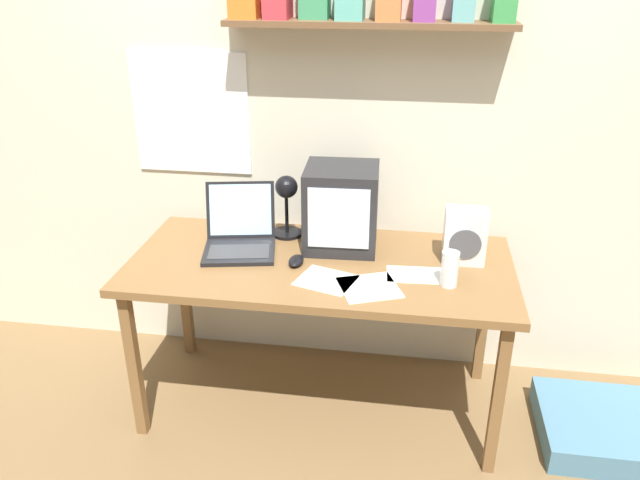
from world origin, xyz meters
TOP-DOWN VIEW (x-y plane):
  - ground_plane at (0.00, 0.00)m, footprint 12.00×12.00m
  - back_wall at (0.00, 0.45)m, footprint 5.60×0.24m
  - corner_desk at (0.00, 0.00)m, footprint 1.61×0.75m
  - crt_monitor at (0.07, 0.17)m, footprint 0.32×0.31m
  - laptop at (-0.37, 0.09)m, footprint 0.36×0.39m
  - desk_lamp at (-0.18, 0.21)m, footprint 0.14×0.18m
  - juice_glass at (0.53, -0.13)m, footprint 0.07×0.07m
  - space_heater at (0.59, 0.10)m, footprint 0.17×0.13m
  - computer_mouse at (-0.10, -0.04)m, footprint 0.07×0.11m
  - loose_paper_near_laptop at (0.22, -0.20)m, footprint 0.28×0.28m
  - open_notebook at (0.05, -0.16)m, footprint 0.26×0.24m
  - loose_paper_near_monitor at (0.41, -0.06)m, footprint 0.25×0.16m
  - floor_cushion at (1.23, -0.06)m, footprint 0.50×0.50m

SIDE VIEW (x-z plane):
  - ground_plane at x=0.00m, z-range 0.00..0.00m
  - floor_cushion at x=1.23m, z-range 0.00..0.12m
  - corner_desk at x=0.00m, z-range 0.31..1.05m
  - loose_paper_near_laptop at x=0.22m, z-range 0.74..0.75m
  - open_notebook at x=0.05m, z-range 0.74..0.75m
  - loose_paper_near_monitor at x=0.41m, z-range 0.74..0.75m
  - computer_mouse at x=-0.10m, z-range 0.74..0.78m
  - juice_glass at x=0.53m, z-range 0.74..0.88m
  - laptop at x=-0.37m, z-range 0.68..0.94m
  - space_heater at x=0.59m, z-range 0.74..0.98m
  - crt_monitor at x=0.07m, z-range 0.74..1.11m
  - desk_lamp at x=-0.18m, z-range 0.79..1.09m
  - back_wall at x=0.00m, z-range 0.02..2.62m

